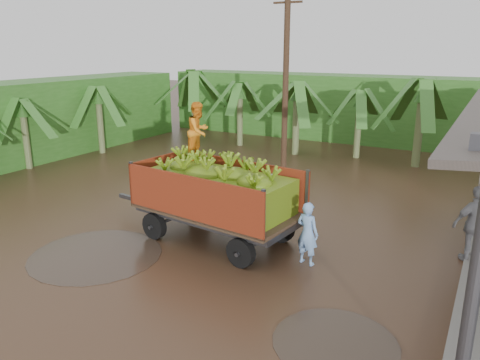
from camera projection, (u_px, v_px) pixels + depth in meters
name	position (u px, v px, depth m)	size (l,w,h in m)	color
ground	(253.00, 247.00, 12.48)	(100.00, 100.00, 0.00)	black
hedge_north	(353.00, 108.00, 26.36)	(22.00, 3.00, 3.60)	#2D661E
hedge_west	(28.00, 121.00, 21.88)	(3.00, 18.00, 3.60)	#2D661E
banana_trailer	(216.00, 193.00, 12.57)	(6.30, 2.69, 3.69)	#AF3419
man_blue	(307.00, 233.00, 11.32)	(0.58, 0.38, 1.59)	#7FACE8
man_grey	(476.00, 224.00, 11.40)	(1.14, 0.47, 1.94)	slate
utility_pole	(286.00, 83.00, 18.86)	(1.20, 0.24, 7.33)	#47301E
banana_plants	(232.00, 128.00, 19.71)	(24.01, 19.95, 4.27)	#2D661E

